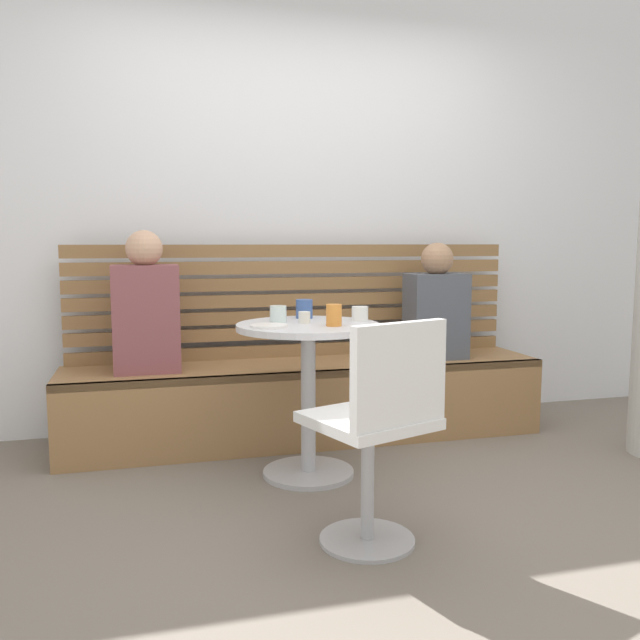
% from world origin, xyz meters
% --- Properties ---
extents(ground, '(8.00, 8.00, 0.00)m').
position_xyz_m(ground, '(0.00, 0.00, 0.00)').
color(ground, '#70665B').
extents(back_wall, '(5.20, 0.10, 2.90)m').
position_xyz_m(back_wall, '(0.00, 1.64, 1.45)').
color(back_wall, silver).
rests_on(back_wall, ground).
extents(booth_bench, '(2.70, 0.52, 0.44)m').
position_xyz_m(booth_bench, '(0.00, 1.20, 0.22)').
color(booth_bench, olive).
rests_on(booth_bench, ground).
extents(booth_backrest, '(2.65, 0.04, 0.67)m').
position_xyz_m(booth_backrest, '(0.00, 1.44, 0.78)').
color(booth_backrest, olive).
rests_on(booth_backrest, booth_bench).
extents(cafe_table, '(0.68, 0.68, 0.74)m').
position_xyz_m(cafe_table, '(-0.14, 0.62, 0.52)').
color(cafe_table, '#ADADB2').
rests_on(cafe_table, ground).
extents(white_chair, '(0.51, 0.51, 0.85)m').
position_xyz_m(white_chair, '(-0.08, -0.19, 0.46)').
color(white_chair, '#ADADB2').
rests_on(white_chair, ground).
extents(person_adult, '(0.34, 0.22, 0.74)m').
position_xyz_m(person_adult, '(-0.88, 1.18, 0.77)').
color(person_adult, brown).
rests_on(person_adult, booth_bench).
extents(person_child_left, '(0.34, 0.22, 0.68)m').
position_xyz_m(person_child_left, '(0.77, 1.16, 0.74)').
color(person_child_left, '#4C515B').
rests_on(person_child_left, booth_bench).
extents(cup_glass_short, '(0.08, 0.08, 0.08)m').
position_xyz_m(cup_glass_short, '(-0.27, 0.70, 0.78)').
color(cup_glass_short, silver).
rests_on(cup_glass_short, cafe_table).
extents(cup_ceramic_white, '(0.08, 0.08, 0.07)m').
position_xyz_m(cup_ceramic_white, '(0.13, 0.66, 0.78)').
color(cup_ceramic_white, white).
rests_on(cup_ceramic_white, cafe_table).
extents(cup_espresso_small, '(0.06, 0.06, 0.05)m').
position_xyz_m(cup_espresso_small, '(-0.15, 0.64, 0.77)').
color(cup_espresso_small, silver).
rests_on(cup_espresso_small, cafe_table).
extents(cup_tumbler_orange, '(0.07, 0.07, 0.10)m').
position_xyz_m(cup_tumbler_orange, '(-0.05, 0.50, 0.79)').
color(cup_tumbler_orange, orange).
rests_on(cup_tumbler_orange, cafe_table).
extents(cup_mug_blue, '(0.08, 0.08, 0.09)m').
position_xyz_m(cup_mug_blue, '(-0.11, 0.83, 0.79)').
color(cup_mug_blue, '#3D5B9E').
rests_on(cup_mug_blue, cafe_table).
extents(plate_small, '(0.17, 0.17, 0.01)m').
position_xyz_m(plate_small, '(-0.34, 0.53, 0.75)').
color(plate_small, white).
rests_on(plate_small, cafe_table).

